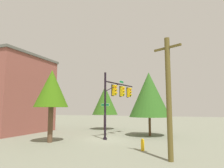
{
  "coord_description": "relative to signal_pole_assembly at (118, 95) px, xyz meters",
  "views": [
    {
      "loc": [
        -18.15,
        -7.48,
        2.94
      ],
      "look_at": [
        1.42,
        -0.18,
        5.47
      ],
      "focal_mm": 32.44,
      "sensor_mm": 36.0,
      "label": 1
    }
  ],
  "objects": [
    {
      "name": "tree_far",
      "position": [
        1.87,
        -3.04,
        0.07
      ],
      "size": [
        4.44,
        4.44,
        6.95
      ],
      "color": "#533720",
      "rests_on": "ground_plane"
    },
    {
      "name": "brick_building",
      "position": [
        -1.09,
        13.5,
        0.35
      ],
      "size": [
        8.94,
        7.01,
        9.51
      ],
      "color": "brown",
      "rests_on": "ground_plane"
    },
    {
      "name": "ground_plane",
      "position": [
        -2.31,
        0.48,
        -4.41
      ],
      "size": [
        120.0,
        120.0,
        0.0
      ],
      "primitive_type": "plane",
      "color": "slate"
    },
    {
      "name": "fire_hydrant",
      "position": [
        -5.99,
        -3.91,
        -4.0
      ],
      "size": [
        0.33,
        0.24,
        0.83
      ],
      "color": "yellow",
      "rests_on": "ground_plane"
    },
    {
      "name": "utility_pole",
      "position": [
        -8.35,
        -5.99,
        -0.73
      ],
      "size": [
        0.92,
        1.66,
        7.14
      ],
      "color": "brown",
      "rests_on": "ground_plane"
    },
    {
      "name": "tree_near",
      "position": [
        6.64,
        4.19,
        -0.34
      ],
      "size": [
        3.65,
        3.65,
        6.11
      ],
      "color": "brown",
      "rests_on": "ground_plane"
    },
    {
      "name": "signal_pole_assembly",
      "position": [
        0.0,
        0.0,
        0.0
      ],
      "size": [
        6.02,
        1.8,
        6.46
      ],
      "color": "black",
      "rests_on": "ground_plane"
    },
    {
      "name": "tree_mid",
      "position": [
        -5.41,
        4.42,
        0.26
      ],
      "size": [
        3.02,
        3.02,
        6.42
      ],
      "color": "brown",
      "rests_on": "ground_plane"
    }
  ]
}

